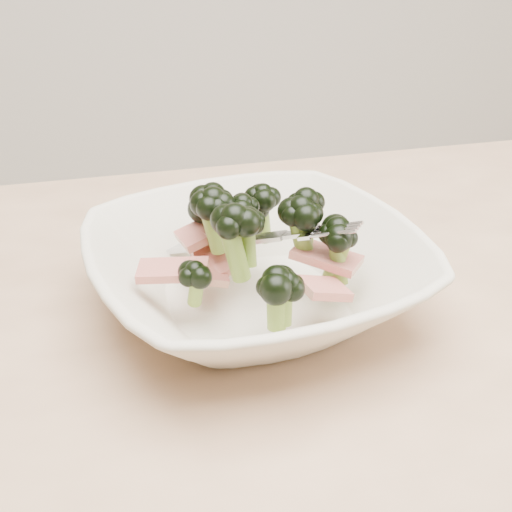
{
  "coord_description": "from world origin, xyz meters",
  "views": [
    {
      "loc": [
        -0.18,
        -0.42,
        1.08
      ],
      "look_at": [
        -0.05,
        0.07,
        0.8
      ],
      "focal_mm": 50.0,
      "sensor_mm": 36.0,
      "label": 1
    }
  ],
  "objects": [
    {
      "name": "broccoli_dish",
      "position": [
        -0.05,
        0.07,
        0.79
      ],
      "size": [
        0.31,
        0.31,
        0.12
      ],
      "color": "beige",
      "rests_on": "dining_table"
    },
    {
      "name": "dining_table",
      "position": [
        0.0,
        0.0,
        0.65
      ],
      "size": [
        1.2,
        0.8,
        0.75
      ],
      "color": "tan",
      "rests_on": "ground"
    }
  ]
}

